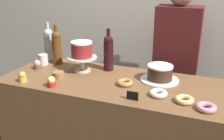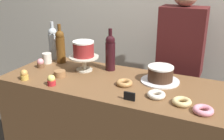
{
  "view_description": "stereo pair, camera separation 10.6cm",
  "coord_description": "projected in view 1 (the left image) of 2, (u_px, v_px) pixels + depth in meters",
  "views": [
    {
      "loc": [
        0.62,
        -1.59,
        1.65
      ],
      "look_at": [
        0.0,
        0.0,
        1.02
      ],
      "focal_mm": 42.25,
      "sensor_mm": 36.0,
      "label": 1
    },
    {
      "loc": [
        0.72,
        -1.55,
        1.65
      ],
      "look_at": [
        0.0,
        0.0,
        1.02
      ],
      "focal_mm": 42.25,
      "sensor_mm": 36.0,
      "label": 2
    }
  ],
  "objects": [
    {
      "name": "back_wall",
      "position": [
        146.0,
        12.0,
        2.5
      ],
      "size": [
        6.0,
        0.05,
        2.6
      ],
      "color": "beige",
      "rests_on": "ground_plane"
    },
    {
      "name": "display_counter",
      "position": [
        112.0,
        137.0,
        2.01
      ],
      "size": [
        1.57,
        0.64,
        0.94
      ],
      "color": "brown",
      "rests_on": "ground_plane"
    },
    {
      "name": "cake_stand_pedestal",
      "position": [
        82.0,
        61.0,
        2.0
      ],
      "size": [
        0.23,
        0.23,
        0.11
      ],
      "color": "beige",
      "rests_on": "display_counter"
    },
    {
      "name": "white_layer_cake",
      "position": [
        82.0,
        49.0,
        1.97
      ],
      "size": [
        0.16,
        0.16,
        0.12
      ],
      "color": "maroon",
      "rests_on": "cake_stand_pedestal"
    },
    {
      "name": "silver_serving_platter",
      "position": [
        159.0,
        80.0,
        1.85
      ],
      "size": [
        0.27,
        0.27,
        0.01
      ],
      "color": "white",
      "rests_on": "display_counter"
    },
    {
      "name": "chocolate_round_cake",
      "position": [
        160.0,
        72.0,
        1.83
      ],
      "size": [
        0.18,
        0.18,
        0.1
      ],
      "color": "#3D2619",
      "rests_on": "silver_serving_platter"
    },
    {
      "name": "wine_bottle_amber",
      "position": [
        57.0,
        47.0,
        2.15
      ],
      "size": [
        0.08,
        0.08,
        0.33
      ],
      "color": "#5B3814",
      "rests_on": "display_counter"
    },
    {
      "name": "wine_bottle_clear",
      "position": [
        49.0,
        44.0,
        2.24
      ],
      "size": [
        0.08,
        0.08,
        0.33
      ],
      "color": "#B2BCC1",
      "rests_on": "display_counter"
    },
    {
      "name": "wine_bottle_dark_red",
      "position": [
        108.0,
        52.0,
        2.0
      ],
      "size": [
        0.08,
        0.08,
        0.33
      ],
      "color": "black",
      "rests_on": "display_counter"
    },
    {
      "name": "cupcake_caramel",
      "position": [
        22.0,
        77.0,
        1.82
      ],
      "size": [
        0.06,
        0.06,
        0.07
      ],
      "color": "gold",
      "rests_on": "display_counter"
    },
    {
      "name": "cupcake_strawberry",
      "position": [
        37.0,
        65.0,
        2.06
      ],
      "size": [
        0.06,
        0.06,
        0.07
      ],
      "color": "brown",
      "rests_on": "display_counter"
    },
    {
      "name": "cupcake_lemon",
      "position": [
        51.0,
        82.0,
        1.74
      ],
      "size": [
        0.06,
        0.06,
        0.07
      ],
      "color": "red",
      "rests_on": "display_counter"
    },
    {
      "name": "donut_glazed",
      "position": [
        184.0,
        100.0,
        1.54
      ],
      "size": [
        0.11,
        0.11,
        0.03
      ],
      "color": "#E0C17F",
      "rests_on": "display_counter"
    },
    {
      "name": "donut_pink",
      "position": [
        206.0,
        107.0,
        1.45
      ],
      "size": [
        0.11,
        0.11,
        0.03
      ],
      "color": "pink",
      "rests_on": "display_counter"
    },
    {
      "name": "donut_maple",
      "position": [
        125.0,
        83.0,
        1.78
      ],
      "size": [
        0.11,
        0.11,
        0.03
      ],
      "color": "#B27F47",
      "rests_on": "display_counter"
    },
    {
      "name": "donut_sugar",
      "position": [
        158.0,
        93.0,
        1.62
      ],
      "size": [
        0.11,
        0.11,
        0.03
      ],
      "color": "silver",
      "rests_on": "display_counter"
    },
    {
      "name": "cookie_stack",
      "position": [
        59.0,
        75.0,
        1.89
      ],
      "size": [
        0.08,
        0.08,
        0.04
      ],
      "color": "olive",
      "rests_on": "display_counter"
    },
    {
      "name": "price_sign_chalkboard",
      "position": [
        132.0,
        96.0,
        1.56
      ],
      "size": [
        0.07,
        0.01,
        0.05
      ],
      "color": "black",
      "rests_on": "display_counter"
    },
    {
      "name": "coffee_cup_ceramic",
      "position": [
        43.0,
        59.0,
        2.16
      ],
      "size": [
        0.08,
        0.08,
        0.09
      ],
      "color": "silver",
      "rests_on": "display_counter"
    },
    {
      "name": "barista_figure",
      "position": [
        175.0,
        72.0,
        2.28
      ],
      "size": [
        0.36,
        0.22,
        1.6
      ],
      "color": "black",
      "rests_on": "ground_plane"
    }
  ]
}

